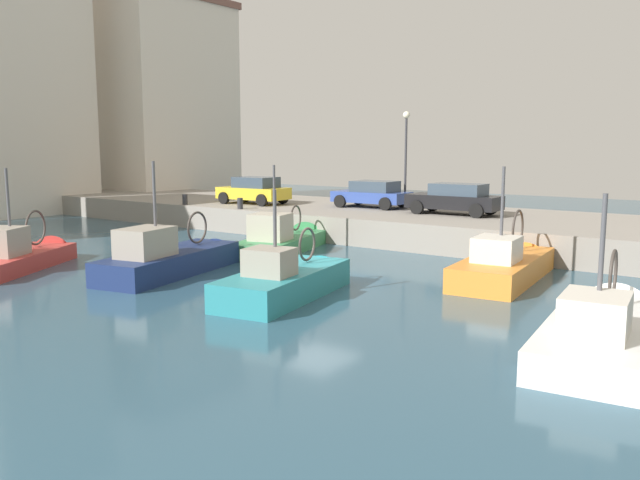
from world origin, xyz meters
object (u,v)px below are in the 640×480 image
object	(u,v)px
fishing_boat_teal	(290,292)
fishing_boat_red	(22,264)
fishing_boat_white	(602,341)
parked_car_black	(455,199)
parked_car_blue	(372,194)
parked_car_yellow	(254,190)
mooring_bollard_mid	(240,203)
quay_streetlamp	(406,143)
fishing_boat_green	(285,246)
fishing_boat_navy	(175,268)
fishing_boat_orange	(506,275)
mooring_bollard_north	(185,200)

from	to	relation	value
fishing_boat_teal	fishing_boat_red	world-z (taller)	fishing_boat_red
fishing_boat_white	parked_car_black	xyz separation A→B (m)	(12.73, 9.30, 1.82)
parked_car_blue	parked_car_black	distance (m)	4.86
fishing_boat_teal	fishing_boat_white	xyz separation A→B (m)	(0.27, -8.56, 0.01)
fishing_boat_teal	parked_car_yellow	size ratio (longest dim) A/B	1.56
mooring_bollard_mid	quay_streetlamp	world-z (taller)	quay_streetlamp
fishing_boat_red	quay_streetlamp	world-z (taller)	quay_streetlamp
parked_car_black	parked_car_yellow	bearing A→B (deg)	96.82
fishing_boat_green	fishing_boat_teal	distance (m)	8.32
fishing_boat_white	parked_car_yellow	world-z (taller)	fishing_boat_white
fishing_boat_teal	fishing_boat_white	distance (m)	8.56
fishing_boat_navy	mooring_bollard_mid	world-z (taller)	fishing_boat_navy
fishing_boat_orange	mooring_bollard_north	size ratio (longest dim) A/B	12.23
parked_car_yellow	fishing_boat_red	bearing A→B (deg)	-174.49
fishing_boat_navy	quay_streetlamp	size ratio (longest dim) A/B	1.42
fishing_boat_green	parked_car_black	bearing A→B (deg)	-34.86
parked_car_yellow	fishing_boat_white	bearing A→B (deg)	-119.23
fishing_boat_white	fishing_boat_red	bearing A→B (deg)	97.78
fishing_boat_orange	parked_car_blue	xyz separation A→B (m)	(7.60, 9.83, 1.79)
parked_car_yellow	quay_streetlamp	xyz separation A→B (m)	(3.09, -7.54, 2.51)
parked_car_black	parked_car_yellow	distance (m)	11.16
fishing_boat_navy	parked_car_yellow	bearing A→B (deg)	29.80
fishing_boat_green	fishing_boat_teal	xyz separation A→B (m)	(-6.35, -5.38, -0.05)
mooring_bollard_mid	quay_streetlamp	xyz separation A→B (m)	(5.65, -6.18, 2.98)
fishing_boat_white	mooring_bollard_mid	xyz separation A→B (m)	(8.84, 19.03, 1.37)
fishing_boat_teal	parked_car_yellow	world-z (taller)	fishing_boat_teal
fishing_boat_teal	fishing_boat_orange	xyz separation A→B (m)	(6.05, -4.27, 0.02)
mooring_bollard_north	parked_car_yellow	bearing A→B (deg)	-45.89
fishing_boat_orange	parked_car_blue	bearing A→B (deg)	52.29
fishing_boat_orange	parked_car_yellow	size ratio (longest dim) A/B	1.71
fishing_boat_white	mooring_bollard_north	world-z (taller)	fishing_boat_white
fishing_boat_navy	quay_streetlamp	bearing A→B (deg)	-4.00
fishing_boat_red	parked_car_yellow	xyz separation A→B (m)	(14.01, 1.35, 1.80)
mooring_bollard_mid	fishing_boat_green	bearing A→B (deg)	-118.50
fishing_boat_red	quay_streetlamp	size ratio (longest dim) A/B	1.27
fishing_boat_orange	fishing_boat_white	xyz separation A→B (m)	(-5.79, -4.28, -0.00)
parked_car_black	fishing_boat_navy	bearing A→B (deg)	160.30
fishing_boat_green	mooring_bollard_north	distance (m)	9.60
parked_car_yellow	quay_streetlamp	bearing A→B (deg)	-67.73
quay_streetlamp	parked_car_yellow	bearing A→B (deg)	112.27
fishing_boat_teal	fishing_boat_red	xyz separation A→B (m)	(-2.33, 10.48, 0.05)
fishing_boat_red	fishing_boat_orange	bearing A→B (deg)	-60.38
parked_car_black	parked_car_yellow	xyz separation A→B (m)	(-1.32, 11.08, 0.01)
quay_streetlamp	fishing_boat_navy	bearing A→B (deg)	176.00
fishing_boat_teal	fishing_boat_navy	size ratio (longest dim) A/B	0.90
fishing_boat_orange	parked_car_black	xyz separation A→B (m)	(6.94, 5.02, 1.82)
fishing_boat_green	fishing_boat_white	bearing A→B (deg)	-113.57
fishing_boat_teal	parked_car_black	distance (m)	13.15
fishing_boat_navy	mooring_bollard_mid	bearing A→B (deg)	30.34
fishing_boat_red	mooring_bollard_north	bearing A→B (deg)	19.24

